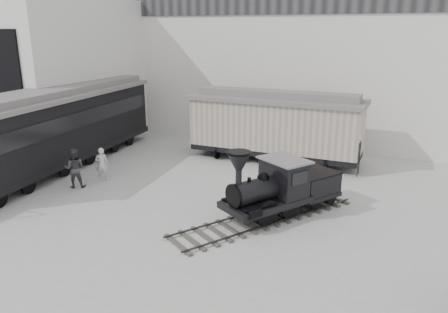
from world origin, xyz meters
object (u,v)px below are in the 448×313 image
at_px(boxcar, 275,124).
at_px(visitor_b, 74,168).
at_px(locomotive, 278,190).
at_px(visitor_a, 102,164).
at_px(passenger_coach, 63,126).

relative_size(boxcar, visitor_b, 5.13).
distance_m(locomotive, visitor_a, 9.16).
bearing_deg(visitor_a, locomotive, 145.29).
relative_size(visitor_a, visitor_b, 0.89).
distance_m(passenger_coach, visitor_a, 3.94).
distance_m(boxcar, visitor_b, 10.87).
xyz_separation_m(passenger_coach, visitor_a, (3.49, -1.23, -1.35)).
height_order(visitor_a, visitor_b, visitor_b).
bearing_deg(locomotive, visitor_b, -144.11).
relative_size(locomotive, visitor_a, 4.74).
xyz_separation_m(locomotive, visitor_a, (-9.14, 0.57, -0.24)).
relative_size(passenger_coach, visitor_b, 7.96).
height_order(locomotive, boxcar, boxcar).
relative_size(locomotive, passenger_coach, 0.53).
height_order(boxcar, visitor_a, boxcar).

